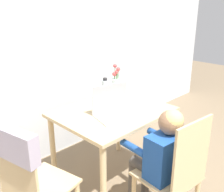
{
  "coord_description": "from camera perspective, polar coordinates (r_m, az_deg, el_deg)",
  "views": [
    {
      "loc": [
        -1.33,
        -0.16,
        1.66
      ],
      "look_at": [
        0.14,
        1.3,
        0.92
      ],
      "focal_mm": 42.0,
      "sensor_mm": 36.0,
      "label": 1
    }
  ],
  "objects": [
    {
      "name": "laptop",
      "position": [
        2.25,
        0.3,
        -2.81
      ],
      "size": [
        0.38,
        0.34,
        0.27
      ],
      "rotation": [
        0.0,
        0.0,
        -0.26
      ],
      "color": "#B2B2B7",
      "rests_on": "dining_table"
    },
    {
      "name": "chair_occupied",
      "position": [
        2.03,
        13.54,
        -16.37
      ],
      "size": [
        0.44,
        0.44,
        0.95
      ],
      "rotation": [
        0.0,
        0.0,
        3.04
      ],
      "color": "#D6B784",
      "rests_on": "ground_plane"
    },
    {
      "name": "person_seated",
      "position": [
        2.02,
        10.96,
        -11.84
      ],
      "size": [
        0.39,
        0.45,
        0.97
      ],
      "rotation": [
        0.0,
        0.0,
        3.04
      ],
      "color": "#1E4C9E",
      "rests_on": "ground_plane"
    },
    {
      "name": "water_bottle",
      "position": [
        2.53,
        -1.5,
        1.1
      ],
      "size": [
        0.07,
        0.07,
        0.25
      ],
      "color": "silver",
      "rests_on": "dining_table"
    },
    {
      "name": "flower_vase",
      "position": [
        2.66,
        0.91,
        2.4
      ],
      "size": [
        0.09,
        0.09,
        0.35
      ],
      "color": "silver",
      "rests_on": "dining_table"
    },
    {
      "name": "dining_table",
      "position": [
        2.41,
        0.15,
        -5.38
      ],
      "size": [
        0.99,
        0.78,
        0.74
      ],
      "color": "#D6B784",
      "rests_on": "ground_plane"
    },
    {
      "name": "wall_back",
      "position": [
        2.76,
        -16.09,
        10.39
      ],
      "size": [
        6.4,
        0.05,
        2.5
      ],
      "color": "silver",
      "rests_on": "ground_plane"
    },
    {
      "name": "chair_spare",
      "position": [
        1.85,
        -18.26,
        -14.99
      ],
      "size": [
        0.5,
        0.48,
        0.96
      ],
      "rotation": [
        0.0,
        0.0,
        1.77
      ],
      "color": "#D6B784",
      "rests_on": "ground_plane"
    }
  ]
}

